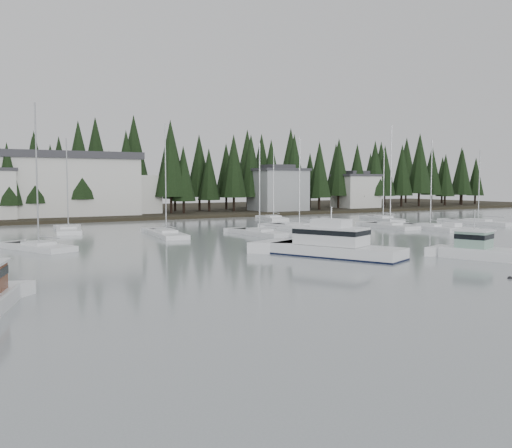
{
  "coord_description": "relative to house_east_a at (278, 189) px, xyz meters",
  "views": [
    {
      "loc": [
        -26.14,
        -19.11,
        6.37
      ],
      "look_at": [
        0.04,
        25.54,
        2.5
      ],
      "focal_mm": 40.0,
      "sensor_mm": 36.0,
      "label": 1
    }
  ],
  "objects": [
    {
      "name": "ground",
      "position": [
        -36.0,
        -78.0,
        -4.9
      ],
      "size": [
        260.0,
        260.0,
        0.0
      ],
      "primitive_type": "plane",
      "color": "gray",
      "rests_on": "ground"
    },
    {
      "name": "far_shore_land",
      "position": [
        -36.0,
        19.0,
        -4.9
      ],
      "size": [
        240.0,
        54.0,
        1.0
      ],
      "primitive_type": "cube",
      "color": "black",
      "rests_on": "ground"
    },
    {
      "name": "conifer_treeline",
      "position": [
        -36.0,
        8.0,
        -4.9
      ],
      "size": [
        200.0,
        22.0,
        20.0
      ],
      "primitive_type": null,
      "color": "black",
      "rests_on": "ground"
    },
    {
      "name": "house_east_a",
      "position": [
        0.0,
        0.0,
        0.0
      ],
      "size": [
        10.6,
        8.48,
        9.25
      ],
      "color": "#999EA0",
      "rests_on": "ground"
    },
    {
      "name": "house_east_b",
      "position": [
        22.0,
        2.0,
        -0.5
      ],
      "size": [
        9.54,
        7.42,
        8.25
      ],
      "color": "silver",
      "rests_on": "ground"
    },
    {
      "name": "harbor_inn",
      "position": [
        -38.96,
        4.34,
        0.87
      ],
      "size": [
        29.5,
        11.5,
        10.9
      ],
      "color": "silver",
      "rests_on": "ground"
    },
    {
      "name": "cabin_cruiser_center",
      "position": [
        -32.08,
        -59.08,
        -4.17
      ],
      "size": [
        7.9,
        11.9,
        4.92
      ],
      "rotation": [
        0.0,
        0.0,
        1.99
      ],
      "color": "white",
      "rests_on": "ground"
    },
    {
      "name": "lobster_boat_teal",
      "position": [
        -22.14,
        -66.72,
        -4.36
      ],
      "size": [
        5.46,
        8.69,
        4.56
      ],
      "rotation": [
        0.0,
        0.0,
        1.91
      ],
      "color": "white",
      "rests_on": "ground"
    },
    {
      "name": "sailboat_0",
      "position": [
        -52.9,
        -41.15,
        -4.82
      ],
      "size": [
        5.83,
        8.63,
        14.18
      ],
      "rotation": [
        0.0,
        0.0,
        1.97
      ],
      "color": "white",
      "rests_on": "ground"
    },
    {
      "name": "sailboat_2",
      "position": [
        -18.53,
        -34.27,
        -4.84
      ],
      "size": [
        5.29,
        9.97,
        12.78
      ],
      "rotation": [
        0.0,
        0.0,
        1.83
      ],
      "color": "white",
      "rests_on": "ground"
    },
    {
      "name": "sailboat_4",
      "position": [
        -37.6,
        -34.44,
        -4.84
      ],
      "size": [
        4.1,
        11.0,
        13.66
      ],
      "rotation": [
        0.0,
        0.0,
        1.44
      ],
      "color": "white",
      "rests_on": "ground"
    },
    {
      "name": "sailboat_5",
      "position": [
        -27.46,
        -38.8,
        -4.85
      ],
      "size": [
        3.3,
        9.58,
        11.49
      ],
      "rotation": [
        0.0,
        0.0,
        1.64
      ],
      "color": "white",
      "rests_on": "ground"
    },
    {
      "name": "sailboat_6",
      "position": [
        -6.68,
        -39.04,
        -4.82
      ],
      "size": [
        3.5,
        9.57,
        14.51
      ],
      "rotation": [
        0.0,
        0.0,
        1.48
      ],
      "color": "white",
      "rests_on": "ground"
    },
    {
      "name": "sailboat_7",
      "position": [
        -11.82,
        -17.04,
        -4.83
      ],
      "size": [
        5.01,
        8.71,
        12.83
      ],
      "rotation": [
        0.0,
        0.0,
        1.3
      ],
      "color": "white",
      "rests_on": "ground"
    },
    {
      "name": "sailboat_8",
      "position": [
        9.66,
        -40.52,
        -4.85
      ],
      "size": [
        2.86,
        10.83,
        11.7
      ],
      "rotation": [
        0.0,
        0.0,
        1.61
      ],
      "color": "white",
      "rests_on": "ground"
    },
    {
      "name": "sailboat_9",
      "position": [
        2.92,
        -27.35,
        -4.85
      ],
      "size": [
        5.62,
        10.69,
        11.91
      ],
      "rotation": [
        0.0,
        0.0,
        1.27
      ],
      "color": "white",
      "rests_on": "ground"
    },
    {
      "name": "sailboat_11",
      "position": [
        -46.32,
        -23.16,
        -4.85
      ],
      "size": [
        4.7,
        10.28,
        12.34
      ],
      "rotation": [
        0.0,
        0.0,
        1.38
      ],
      "color": "white",
      "rests_on": "ground"
    },
    {
      "name": "sailboat_12",
      "position": [
        -3.81,
        -43.59,
        -4.84
      ],
      "size": [
        3.26,
        9.78,
        12.41
      ],
      "rotation": [
        0.0,
        0.0,
        1.49
      ],
      "color": "white",
      "rests_on": "ground"
    },
    {
      "name": "runabout_1",
      "position": [
        -25.6,
        -46.05,
        -4.77
      ],
      "size": [
        3.23,
        5.82,
        1.42
      ],
      "rotation": [
        0.0,
        0.0,
        1.37
      ],
      "color": "white",
      "rests_on": "ground"
    },
    {
      "name": "runabout_2",
      "position": [
        -2.72,
        -46.2,
        -4.77
      ],
      "size": [
        2.38,
        6.9,
        1.42
      ],
      "rotation": [
        0.0,
        0.0,
        1.6
      ],
      "color": "white",
      "rests_on": "ground"
    },
    {
      "name": "mooring_buoy_dark",
      "position": [
        -29.02,
        -73.62,
        -4.9
      ],
      "size": [
        0.34,
        0.34,
        0.34
      ],
      "primitive_type": "sphere",
      "color": "black",
      "rests_on": "ground"
    }
  ]
}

